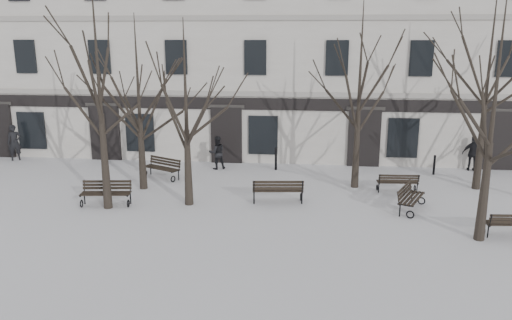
# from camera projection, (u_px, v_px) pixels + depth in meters

# --- Properties ---
(ground) EXTENTS (100.00, 100.00, 0.00)m
(ground) POSITION_uv_depth(u_px,v_px,m) (287.00, 219.00, 18.10)
(ground) COLOR silver
(ground) RESTS_ON ground
(building) EXTENTS (40.40, 10.20, 11.40)m
(building) POSITION_uv_depth(u_px,v_px,m) (298.00, 52.00, 29.26)
(building) COLOR beige
(building) RESTS_ON ground
(tree_0) EXTENTS (6.12, 6.12, 8.74)m
(tree_0) POSITION_uv_depth(u_px,v_px,m) (97.00, 64.00, 17.92)
(tree_0) COLOR black
(tree_0) RESTS_ON ground
(tree_1) EXTENTS (4.98, 4.98, 7.11)m
(tree_1) POSITION_uv_depth(u_px,v_px,m) (185.00, 91.00, 18.57)
(tree_1) COLOR black
(tree_1) RESTS_ON ground
(tree_2) EXTENTS (5.38, 5.38, 7.69)m
(tree_2) POSITION_uv_depth(u_px,v_px,m) (496.00, 92.00, 15.10)
(tree_2) COLOR black
(tree_2) RESTS_ON ground
(tree_4) EXTENTS (5.15, 5.15, 7.36)m
(tree_4) POSITION_uv_depth(u_px,v_px,m) (138.00, 82.00, 20.57)
(tree_4) COLOR black
(tree_4) RESTS_ON ground
(tree_5) EXTENTS (5.53, 5.53, 7.90)m
(tree_5) POSITION_uv_depth(u_px,v_px,m) (360.00, 73.00, 20.69)
(tree_5) COLOR black
(tree_5) RESTS_ON ground
(tree_6) EXTENTS (6.02, 6.02, 8.60)m
(tree_6) POSITION_uv_depth(u_px,v_px,m) (490.00, 63.00, 20.36)
(tree_6) COLOR black
(tree_6) RESTS_ON ground
(bench_0) EXTENTS (1.97, 0.90, 0.96)m
(bench_0) POSITION_uv_depth(u_px,v_px,m) (106.00, 192.00, 19.45)
(bench_0) COLOR black
(bench_0) RESTS_ON ground
(bench_1) EXTENTS (2.06, 0.93, 1.00)m
(bench_1) POSITION_uv_depth(u_px,v_px,m) (278.00, 190.00, 19.69)
(bench_1) COLOR black
(bench_1) RESTS_ON ground
(bench_3) EXTENTS (1.95, 1.46, 0.95)m
(bench_3) POSITION_uv_depth(u_px,v_px,m) (162.00, 167.00, 23.17)
(bench_3) COLOR black
(bench_3) RESTS_ON ground
(bench_4) EXTENTS (1.72, 0.70, 0.85)m
(bench_4) POSITION_uv_depth(u_px,v_px,m) (398.00, 182.00, 21.04)
(bench_4) COLOR black
(bench_4) RESTS_ON ground
(bench_5) EXTENTS (1.40, 1.98, 0.96)m
(bench_5) POSITION_uv_depth(u_px,v_px,m) (410.00, 197.00, 18.89)
(bench_5) COLOR black
(bench_5) RESTS_ON ground
(bollard_a) EXTENTS (0.15, 0.15, 1.14)m
(bollard_a) POSITION_uv_depth(u_px,v_px,m) (276.00, 158.00, 24.53)
(bollard_a) COLOR black
(bollard_a) RESTS_ON ground
(bollard_b) EXTENTS (0.12, 0.12, 0.97)m
(bollard_b) POSITION_uv_depth(u_px,v_px,m) (434.00, 164.00, 23.70)
(bollard_b) COLOR black
(bollard_b) RESTS_ON ground
(pedestrian_a) EXTENTS (0.83, 0.76, 1.91)m
(pedestrian_a) POSITION_uv_depth(u_px,v_px,m) (17.00, 160.00, 26.61)
(pedestrian_a) COLOR black
(pedestrian_a) RESTS_ON ground
(pedestrian_b) EXTENTS (0.99, 0.89, 1.66)m
(pedestrian_b) POSITION_uv_depth(u_px,v_px,m) (217.00, 169.00, 24.87)
(pedestrian_b) COLOR black
(pedestrian_b) RESTS_ON ground
(pedestrian_c) EXTENTS (1.07, 0.56, 1.73)m
(pedestrian_c) POSITION_uv_depth(u_px,v_px,m) (471.00, 171.00, 24.53)
(pedestrian_c) COLOR black
(pedestrian_c) RESTS_ON ground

